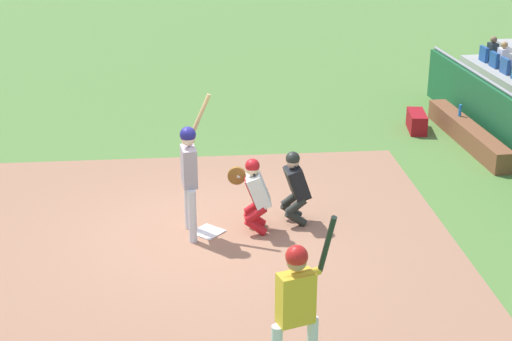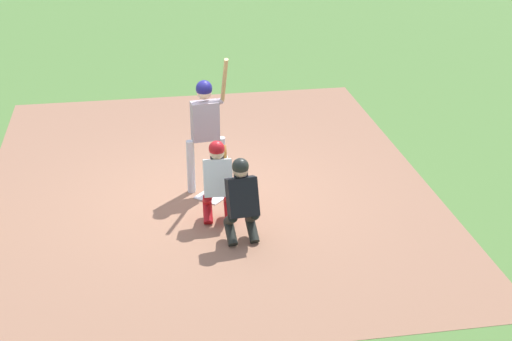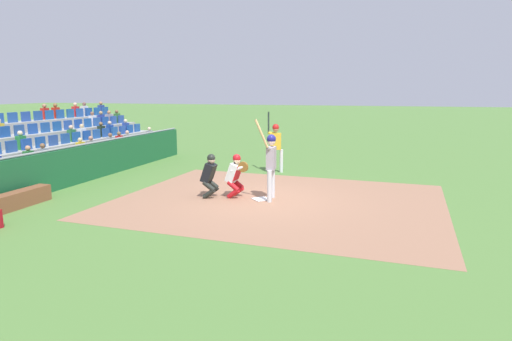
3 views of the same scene
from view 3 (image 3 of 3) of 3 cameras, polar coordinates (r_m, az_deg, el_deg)
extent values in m
plane|color=#507B37|center=(12.49, 0.69, -3.83)|extent=(160.00, 160.00, 0.00)
cube|color=#986B51|center=(12.36, 2.92, -3.98)|extent=(7.66, 9.31, 0.01)
cube|color=white|center=(12.48, 0.69, -3.76)|extent=(0.62, 0.62, 0.02)
cylinder|color=silver|center=(12.59, 2.21, -1.62)|extent=(0.14, 0.14, 0.90)
cylinder|color=silver|center=(12.10, 1.77, -2.12)|extent=(0.14, 0.14, 0.90)
cube|color=#9D909C|center=(12.21, 2.01, 1.65)|extent=(0.45, 0.25, 0.63)
sphere|color=beige|center=(12.14, 2.03, 3.85)|extent=(0.23, 0.23, 0.23)
sphere|color=navy|center=(12.14, 2.03, 4.15)|extent=(0.26, 0.26, 0.26)
cylinder|color=#9D909C|center=(12.12, 1.86, 3.03)|extent=(0.46, 0.11, 0.14)
cylinder|color=#9D909C|center=(11.95, 1.71, 2.92)|extent=(0.17, 0.14, 0.13)
cylinder|color=tan|center=(11.90, 0.74, 4.87)|extent=(0.08, 0.40, 0.79)
sphere|color=black|center=(11.90, 1.54, 3.01)|extent=(0.06, 0.06, 0.06)
cylinder|color=red|center=(12.86, -2.40, -2.72)|extent=(0.18, 0.40, 0.34)
cylinder|color=red|center=(12.81, -2.41, -1.77)|extent=(0.18, 0.39, 0.33)
cylinder|color=red|center=(12.57, -3.01, -3.03)|extent=(0.18, 0.40, 0.34)
cylinder|color=red|center=(12.53, -3.02, -2.05)|extent=(0.18, 0.39, 0.33)
cube|color=silver|center=(12.61, -2.94, -0.27)|extent=(0.46, 0.46, 0.60)
cube|color=red|center=(12.56, -2.44, -0.31)|extent=(0.40, 0.25, 0.45)
sphere|color=beige|center=(12.51, -2.55, 1.35)|extent=(0.22, 0.22, 0.22)
cube|color=black|center=(12.51, -2.55, 1.35)|extent=(0.21, 0.13, 0.20)
sphere|color=red|center=(12.50, -2.55, 1.63)|extent=(0.24, 0.24, 0.24)
cylinder|color=brown|center=(12.32, -1.71, 0.48)|extent=(0.10, 0.31, 0.30)
cylinder|color=silver|center=(12.38, -2.50, 0.20)|extent=(0.12, 0.39, 0.22)
cylinder|color=black|center=(12.90, -5.72, -2.72)|extent=(0.16, 0.39, 0.34)
cylinder|color=black|center=(12.86, -5.74, -1.76)|extent=(0.16, 0.39, 0.33)
cylinder|color=black|center=(12.61, -6.20, -3.04)|extent=(0.16, 0.39, 0.34)
cylinder|color=black|center=(12.56, -6.22, -2.06)|extent=(0.16, 0.39, 0.33)
cube|color=black|center=(12.66, -6.26, -0.27)|extent=(0.44, 0.43, 0.60)
cube|color=black|center=(12.61, -5.74, -0.29)|extent=(0.39, 0.22, 0.45)
sphere|color=tan|center=(12.56, -5.91, 1.37)|extent=(0.22, 0.22, 0.22)
cube|color=black|center=(12.56, -5.91, 1.37)|extent=(0.20, 0.11, 0.20)
sphere|color=black|center=(12.55, -5.92, 1.64)|extent=(0.24, 0.24, 0.24)
cube|color=#1A5A31|center=(15.46, -23.25, 0.43)|extent=(14.71, 0.24, 1.23)
cylinder|color=gray|center=(15.37, -23.43, 2.84)|extent=(14.71, 0.07, 0.07)
cylinder|color=silver|center=(16.56, 3.35, 1.27)|extent=(0.16, 0.16, 0.88)
cylinder|color=silver|center=(16.55, 1.78, 1.28)|extent=(0.16, 0.16, 0.88)
cube|color=gold|center=(16.45, 2.59, 3.86)|extent=(0.32, 0.46, 0.62)
sphere|color=tan|center=(16.40, 2.60, 5.47)|extent=(0.23, 0.23, 0.23)
sphere|color=red|center=(16.40, 2.60, 5.69)|extent=(0.25, 0.25, 0.25)
cylinder|color=gold|center=(16.44, 2.42, 4.90)|extent=(0.15, 0.45, 0.14)
cylinder|color=gold|center=(16.44, 1.84, 4.90)|extent=(0.12, 0.16, 0.13)
cylinder|color=black|center=(16.56, 1.66, 6.35)|extent=(0.33, 0.15, 0.78)
sphere|color=black|center=(16.46, 1.66, 5.00)|extent=(0.06, 0.06, 0.06)
cube|color=#9A9B95|center=(17.05, -28.94, -0.52)|extent=(19.67, 0.98, 0.44)
cube|color=#1C4397|center=(23.97, -13.30, 4.37)|extent=(0.44, 0.10, 0.42)
cube|color=gray|center=(24.09, -13.82, 4.50)|extent=(0.32, 0.22, 0.52)
sphere|color=beige|center=(24.06, -13.86, 5.35)|extent=(0.19, 0.19, 0.19)
cube|color=#214D99|center=(23.38, -14.15, 4.19)|extent=(0.44, 0.10, 0.42)
cube|color=#214C91|center=(22.79, -15.04, 3.99)|extent=(0.44, 0.10, 0.42)
cube|color=#23488B|center=(22.21, -15.98, 3.79)|extent=(0.44, 0.10, 0.42)
cube|color=gray|center=(22.34, -16.52, 3.93)|extent=(0.32, 0.22, 0.52)
sphere|color=#CFA28D|center=(22.30, -16.57, 4.84)|extent=(0.19, 0.19, 0.19)
cube|color=#1A4790|center=(21.64, -16.97, 3.57)|extent=(0.44, 0.10, 0.42)
cube|color=red|center=(21.77, -17.52, 3.71)|extent=(0.32, 0.22, 0.52)
sphere|color=brown|center=(21.73, -17.57, 4.65)|extent=(0.19, 0.19, 0.19)
cube|color=navy|center=(21.07, -18.01, 3.34)|extent=(0.44, 0.10, 0.42)
cube|color=gray|center=(21.21, -18.56, 3.48)|extent=(0.32, 0.22, 0.52)
sphere|color=brown|center=(21.17, -18.62, 4.45)|extent=(0.19, 0.19, 0.19)
cube|color=#214897|center=(20.51, -19.10, 3.09)|extent=(0.44, 0.10, 0.42)
cube|color=#1A4C93|center=(19.96, -20.26, 2.83)|extent=(0.44, 0.10, 0.42)
cube|color=gray|center=(20.10, -20.83, 2.99)|extent=(0.32, 0.22, 0.52)
sphere|color=#A27160|center=(20.06, -20.90, 4.01)|extent=(0.19, 0.19, 0.19)
cube|color=#1A4E8B|center=(19.42, -21.48, 2.55)|extent=(0.44, 0.10, 0.42)
cube|color=gold|center=(19.57, -22.06, 2.72)|extent=(0.32, 0.22, 0.52)
sphere|color=tan|center=(19.53, -22.13, 3.76)|extent=(0.19, 0.19, 0.19)
cube|color=#254C90|center=(18.89, -22.77, 2.26)|extent=(0.44, 0.10, 0.42)
cube|color=#214B96|center=(18.36, -24.14, 1.95)|extent=(0.44, 0.10, 0.42)
cube|color=#1D4D90|center=(17.85, -25.58, 1.62)|extent=(0.44, 0.10, 0.42)
cube|color=gray|center=(18.01, -26.17, 1.80)|extent=(0.32, 0.22, 0.52)
sphere|color=brown|center=(17.97, -26.26, 2.93)|extent=(0.19, 0.19, 0.19)
cube|color=#27448E|center=(17.36, -27.10, 1.26)|extent=(0.44, 0.10, 0.42)
cube|color=#286C2F|center=(17.52, -27.70, 1.46)|extent=(0.32, 0.22, 0.52)
sphere|color=tan|center=(17.48, -27.80, 2.62)|extent=(0.19, 0.19, 0.19)
cube|color=#224D8B|center=(16.87, -28.72, 0.89)|extent=(0.44, 0.10, 0.42)
cube|color=#274397|center=(16.40, -30.42, 0.50)|extent=(0.44, 0.10, 0.42)
cube|color=#214E96|center=(24.44, -15.35, 5.44)|extent=(0.44, 0.10, 0.42)
cube|color=#194697|center=(23.86, -16.23, 5.28)|extent=(0.44, 0.10, 0.42)
cube|color=#273F92|center=(23.99, -16.73, 5.40)|extent=(0.32, 0.22, 0.52)
sphere|color=beige|center=(23.96, -16.78, 6.26)|extent=(0.19, 0.19, 0.19)
cube|color=#244699|center=(23.28, -17.16, 5.11)|extent=(0.44, 0.10, 0.42)
cube|color=#215198|center=(22.71, -18.13, 4.94)|extent=(0.44, 0.10, 0.42)
cube|color=#193C96|center=(22.85, -18.65, 5.06)|extent=(0.32, 0.22, 0.52)
sphere|color=#D4AF8B|center=(22.82, -18.70, 5.96)|extent=(0.19, 0.19, 0.19)
cube|color=#1F4797|center=(22.15, -19.15, 4.75)|extent=(0.44, 0.10, 0.42)
cube|color=black|center=(22.29, -19.67, 4.88)|extent=(0.32, 0.22, 0.52)
sphere|color=brown|center=(22.26, -19.73, 5.80)|extent=(0.19, 0.19, 0.19)
cube|color=#204F99|center=(21.60, -20.22, 4.55)|extent=(0.44, 0.10, 0.42)
cube|color=#194396|center=(21.05, -21.35, 4.34)|extent=(0.44, 0.10, 0.42)
cube|color=white|center=(21.20, -21.88, 4.48)|extent=(0.32, 0.22, 0.52)
sphere|color=tan|center=(21.17, -21.95, 5.45)|extent=(0.19, 0.19, 0.19)
cube|color=#1A4B91|center=(20.52, -22.53, 4.12)|extent=(0.44, 0.10, 0.42)
cube|color=#296B39|center=(20.67, -23.08, 4.26)|extent=(0.32, 0.22, 0.52)
sphere|color=#D4A88D|center=(20.64, -23.15, 5.25)|extent=(0.19, 0.19, 0.19)
cube|color=#1F4990|center=(19.99, -23.78, 3.88)|extent=(0.44, 0.10, 0.42)
cube|color=#26468D|center=(19.47, -25.10, 3.63)|extent=(0.44, 0.10, 0.42)
cube|color=#1C4895|center=(18.97, -26.48, 3.36)|extent=(0.44, 0.10, 0.42)
cube|color=#1D4597|center=(18.47, -27.94, 3.07)|extent=(0.44, 0.10, 0.42)
cube|color=#237A35|center=(18.64, -28.50, 3.24)|extent=(0.32, 0.22, 0.52)
sphere|color=beige|center=(18.61, -28.59, 4.34)|extent=(0.19, 0.19, 0.19)
cube|color=#23498B|center=(17.99, -29.48, 2.77)|extent=(0.44, 0.10, 0.42)
cube|color=#254590|center=(24.94, -17.32, 6.45)|extent=(0.44, 0.10, 0.42)
cube|color=#366F32|center=(25.08, -17.80, 6.56)|extent=(0.32, 0.22, 0.52)
sphere|color=brown|center=(25.06, -17.84, 7.38)|extent=(0.19, 0.19, 0.19)
cube|color=#264898|center=(24.37, -18.23, 6.32)|extent=(0.44, 0.10, 0.42)
cube|color=gray|center=(24.51, -18.72, 6.43)|extent=(0.32, 0.22, 0.52)
sphere|color=#AB7650|center=(24.49, -18.77, 7.27)|extent=(0.19, 0.19, 0.19)
cube|color=#1B4391|center=(23.81, -19.19, 6.18)|extent=(0.44, 0.10, 0.42)
cube|color=navy|center=(23.95, -19.68, 6.29)|extent=(0.32, 0.22, 0.52)
sphere|color=#A68050|center=(23.93, -19.73, 7.15)|extent=(0.19, 0.19, 0.19)
cube|color=#244C99|center=(23.25, -20.19, 6.03)|extent=(0.44, 0.10, 0.42)
cube|color=white|center=(23.40, -20.68, 6.14)|extent=(0.32, 0.22, 0.52)
sphere|color=brown|center=(23.38, -20.74, 7.02)|extent=(0.19, 0.19, 0.19)
cube|color=#1C4C98|center=(22.71, -21.23, 5.87)|extent=(0.44, 0.10, 0.42)
cube|color=#1D4399|center=(22.17, -22.33, 5.70)|extent=(0.44, 0.10, 0.42)
cube|color=#244695|center=(21.63, -23.48, 5.52)|extent=(0.44, 0.10, 0.42)
cube|color=#19488E|center=(21.11, -24.69, 5.33)|extent=(0.44, 0.10, 0.42)
cube|color=#1F4B91|center=(20.60, -25.96, 5.12)|extent=(0.44, 0.10, 0.42)
cube|color=#1F479A|center=(20.10, -27.29, 4.91)|extent=(0.44, 0.10, 0.42)
cube|color=#274A8C|center=(19.61, -28.69, 4.68)|extent=(0.44, 0.10, 0.42)
cube|color=#1A448F|center=(19.14, -30.15, 4.43)|extent=(0.44, 0.10, 0.42)
cube|color=#1F488D|center=(25.48, -19.22, 7.42)|extent=(0.44, 0.10, 0.42)
cube|color=navy|center=(25.62, -19.68, 7.52)|extent=(0.32, 0.22, 0.52)
sphere|color=#A5704D|center=(25.61, -19.73, 8.32)|extent=(0.19, 0.19, 0.19)
cube|color=#1A4B93|center=(24.92, -20.16, 7.31)|extent=(0.44, 0.10, 0.42)
cube|color=#1A4490|center=(24.37, -21.13, 7.19)|extent=(0.44, 0.10, 0.42)
cube|color=silver|center=(24.52, -21.60, 7.29)|extent=(0.32, 0.22, 0.52)
sphere|color=brown|center=(24.51, -21.66, 8.13)|extent=(0.19, 0.19, 0.19)
cube|color=#254E99|center=(23.83, -22.15, 7.06)|extent=(0.44, 0.10, 0.42)
cube|color=red|center=(23.98, -22.63, 7.16)|extent=(0.32, 0.22, 0.52)
sphere|color=#CEB088|center=(23.97, -22.69, 8.02)|extent=(0.19, 0.19, 0.19)
cube|color=#1D508C|center=(23.30, -23.22, 6.92)|extent=(0.44, 0.10, 0.42)
cube|color=#1C4A8F|center=(22.77, -24.34, 6.78)|extent=(0.44, 0.10, 0.42)
cube|color=red|center=(22.93, -24.82, 6.89)|extent=(0.32, 0.22, 0.52)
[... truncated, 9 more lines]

